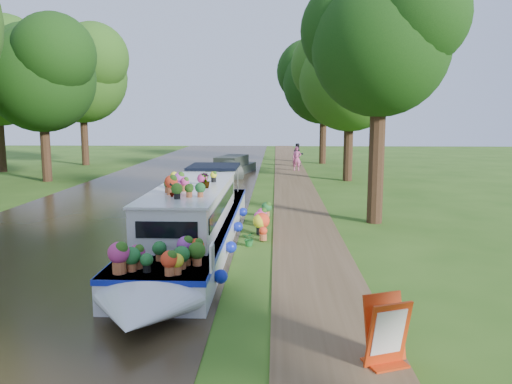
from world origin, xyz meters
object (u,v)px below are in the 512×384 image
object	(u,v)px
pedestrian_pink	(297,159)
pedestrian_dark	(298,155)
plant_boat	(193,220)
second_boat	(232,167)
sandwich_board	(386,335)

from	to	relation	value
pedestrian_pink	pedestrian_dark	xyz separation A→B (m)	(0.22, 3.01, 0.03)
plant_boat	pedestrian_pink	bearing A→B (deg)	79.59
plant_boat	second_boat	distance (m)	18.72
pedestrian_pink	plant_boat	bearing A→B (deg)	-99.01
plant_boat	sandwich_board	world-z (taller)	plant_boat
second_boat	plant_boat	bearing A→B (deg)	-76.20
plant_boat	pedestrian_pink	size ratio (longest dim) A/B	7.94
sandwich_board	pedestrian_dark	distance (m)	31.09
plant_boat	pedestrian_dark	xyz separation A→B (m)	(4.12, 24.26, 0.06)
plant_boat	pedestrian_pink	world-z (taller)	plant_boat
pedestrian_dark	second_boat	bearing A→B (deg)	-144.68
plant_boat	sandwich_board	size ratio (longest dim) A/B	12.48
plant_boat	second_boat	world-z (taller)	plant_boat
plant_boat	pedestrian_dark	world-z (taller)	plant_boat
sandwich_board	plant_boat	bearing A→B (deg)	100.46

